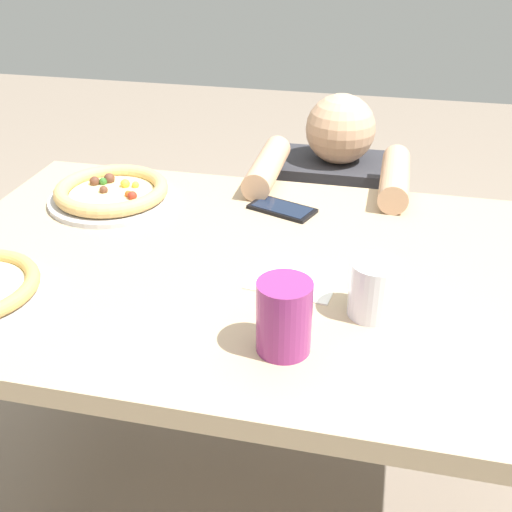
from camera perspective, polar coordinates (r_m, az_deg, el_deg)
The scene contains 7 objects.
dining_table at distance 1.29m, azimuth 1.14°, elevation -4.95°, with size 1.37×0.84×0.75m.
pizza_far at distance 1.52m, azimuth -12.98°, elevation 5.65°, with size 0.30×0.30×0.05m.
drink_cup_colored at distance 0.98m, azimuth 2.57°, elevation -5.55°, with size 0.09×0.09×0.12m.
water_cup_clear at distance 1.08m, azimuth 10.69°, elevation -2.90°, with size 0.09×0.09×0.10m.
paper_napkin at distance 1.19m, azimuth 3.66°, elevation -1.91°, with size 0.16×0.14×0.00m, color white.
cell_phone at distance 1.45m, azimuth 2.39°, elevation 4.33°, with size 0.17×0.12×0.01m.
diner_seated at distance 1.93m, azimuth 6.89°, elevation 0.19°, with size 0.39×0.51×0.92m.
Camera 1 is at (0.21, -1.04, 1.38)m, focal length 43.96 mm.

